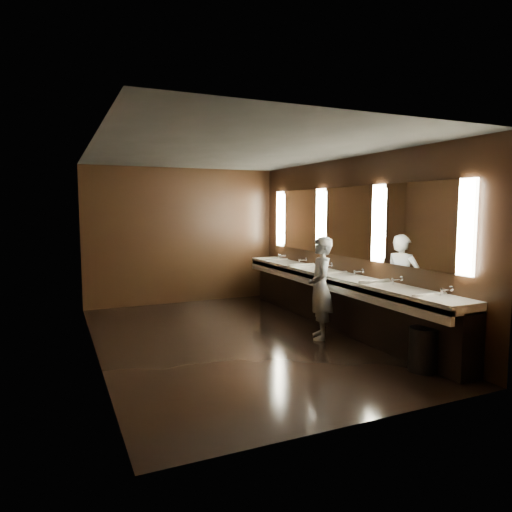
{
  "coord_description": "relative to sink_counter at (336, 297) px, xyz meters",
  "views": [
    {
      "loc": [
        -2.48,
        -6.27,
        1.98
      ],
      "look_at": [
        0.33,
        0.0,
        1.25
      ],
      "focal_mm": 32.0,
      "sensor_mm": 36.0,
      "label": 1
    }
  ],
  "objects": [
    {
      "name": "sink_counter",
      "position": [
        0.0,
        0.0,
        0.0
      ],
      "size": [
        0.55,
        5.4,
        1.01
      ],
      "color": "black",
      "rests_on": "floor"
    },
    {
      "name": "person",
      "position": [
        -0.61,
        -0.47,
        0.28
      ],
      "size": [
        0.57,
        0.67,
        1.55
      ],
      "primitive_type": "imported",
      "rotation": [
        0.0,
        0.0,
        -2.0
      ],
      "color": "#85A1C6",
      "rests_on": "floor"
    },
    {
      "name": "trash_bin",
      "position": [
        -0.22,
        -2.19,
        -0.23
      ],
      "size": [
        0.35,
        0.35,
        0.54
      ],
      "primitive_type": "cylinder",
      "rotation": [
        0.0,
        0.0,
        0.01
      ],
      "color": "black",
      "rests_on": "floor"
    },
    {
      "name": "wall_back",
      "position": [
        -1.79,
        3.0,
        0.9
      ],
      "size": [
        4.0,
        0.02,
        2.8
      ],
      "primitive_type": "cube",
      "color": "black",
      "rests_on": "floor"
    },
    {
      "name": "floor",
      "position": [
        -1.79,
        -0.0,
        -0.5
      ],
      "size": [
        6.0,
        6.0,
        0.0
      ],
      "primitive_type": "plane",
      "color": "black",
      "rests_on": "ground"
    },
    {
      "name": "mirror_band",
      "position": [
        0.19,
        -0.0,
        1.25
      ],
      "size": [
        0.06,
        5.03,
        1.15
      ],
      "color": "white",
      "rests_on": "wall_right"
    },
    {
      "name": "ceiling",
      "position": [
        -1.79,
        -0.0,
        2.3
      ],
      "size": [
        4.0,
        6.0,
        0.02
      ],
      "primitive_type": "cube",
      "color": "#2D2D2B",
      "rests_on": "wall_back"
    },
    {
      "name": "wall_front",
      "position": [
        -1.79,
        -3.0,
        0.9
      ],
      "size": [
        4.0,
        0.02,
        2.8
      ],
      "primitive_type": "cube",
      "color": "black",
      "rests_on": "floor"
    },
    {
      "name": "wall_right",
      "position": [
        0.21,
        -0.0,
        0.9
      ],
      "size": [
        0.02,
        6.0,
        2.8
      ],
      "primitive_type": "cube",
      "color": "black",
      "rests_on": "floor"
    },
    {
      "name": "wall_left",
      "position": [
        -3.79,
        -0.0,
        0.9
      ],
      "size": [
        0.02,
        6.0,
        2.8
      ],
      "primitive_type": "cube",
      "color": "black",
      "rests_on": "floor"
    }
  ]
}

